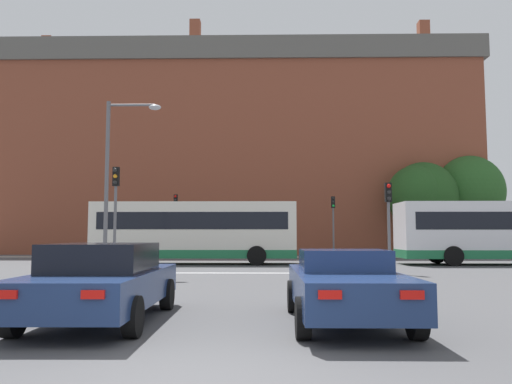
{
  "coord_description": "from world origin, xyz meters",
  "views": [
    {
      "loc": [
        0.7,
        -5.3,
        1.57
      ],
      "look_at": [
        0.23,
        21.26,
        3.85
      ],
      "focal_mm": 35.0,
      "sensor_mm": 36.0,
      "label": 1
    }
  ],
  "objects_px": {
    "traffic_light_near_right": "(389,212)",
    "street_lamp_junction": "(117,167)",
    "car_saloon_left": "(102,281)",
    "traffic_light_far_left": "(175,215)",
    "pedestrian_waiting": "(106,243)",
    "car_roadster_right": "(345,286)",
    "traffic_light_near_left": "(115,202)",
    "traffic_light_far_right": "(333,216)",
    "pedestrian_walking_east": "(245,242)",
    "bus_crossing_lead": "(195,231)"
  },
  "relations": [
    {
      "from": "car_saloon_left",
      "to": "traffic_light_near_right",
      "type": "height_order",
      "value": "traffic_light_near_right"
    },
    {
      "from": "car_roadster_right",
      "to": "traffic_light_near_left",
      "type": "xyz_separation_m",
      "value": [
        -7.68,
        11.67,
        2.29
      ]
    },
    {
      "from": "car_roadster_right",
      "to": "traffic_light_far_right",
      "type": "xyz_separation_m",
      "value": [
        3.3,
        25.46,
        2.17
      ]
    },
    {
      "from": "traffic_light_near_right",
      "to": "street_lamp_junction",
      "type": "xyz_separation_m",
      "value": [
        -11.11,
        -0.69,
        1.79
      ]
    },
    {
      "from": "pedestrian_waiting",
      "to": "traffic_light_far_left",
      "type": "bearing_deg",
      "value": -120.88
    },
    {
      "from": "traffic_light_far_left",
      "to": "car_roadster_right",
      "type": "bearing_deg",
      "value": -73.45
    },
    {
      "from": "car_saloon_left",
      "to": "traffic_light_far_right",
      "type": "distance_m",
      "value": 26.56
    },
    {
      "from": "traffic_light_far_right",
      "to": "pedestrian_waiting",
      "type": "xyz_separation_m",
      "value": [
        -16.0,
        0.95,
        -1.84
      ]
    },
    {
      "from": "car_roadster_right",
      "to": "pedestrian_waiting",
      "type": "distance_m",
      "value": 29.31
    },
    {
      "from": "pedestrian_walking_east",
      "to": "car_saloon_left",
      "type": "bearing_deg",
      "value": -65.97
    },
    {
      "from": "street_lamp_junction",
      "to": "traffic_light_far_left",
      "type": "bearing_deg",
      "value": 91.12
    },
    {
      "from": "car_saloon_left",
      "to": "traffic_light_near_left",
      "type": "relative_size",
      "value": 1.07
    },
    {
      "from": "car_roadster_right",
      "to": "traffic_light_near_right",
      "type": "relative_size",
      "value": 1.18
    },
    {
      "from": "traffic_light_near_right",
      "to": "pedestrian_walking_east",
      "type": "height_order",
      "value": "traffic_light_near_right"
    },
    {
      "from": "car_roadster_right",
      "to": "traffic_light_far_left",
      "type": "height_order",
      "value": "traffic_light_far_left"
    },
    {
      "from": "car_saloon_left",
      "to": "pedestrian_waiting",
      "type": "distance_m",
      "value": 27.56
    },
    {
      "from": "car_saloon_left",
      "to": "pedestrian_waiting",
      "type": "xyz_separation_m",
      "value": [
        -8.31,
        26.28,
        0.27
      ]
    },
    {
      "from": "traffic_light_near_left",
      "to": "traffic_light_far_right",
      "type": "xyz_separation_m",
      "value": [
        10.98,
        13.8,
        -0.12
      ]
    },
    {
      "from": "traffic_light_near_left",
      "to": "street_lamp_junction",
      "type": "height_order",
      "value": "street_lamp_junction"
    },
    {
      "from": "pedestrian_waiting",
      "to": "pedestrian_walking_east",
      "type": "height_order",
      "value": "pedestrian_walking_east"
    },
    {
      "from": "street_lamp_junction",
      "to": "traffic_light_near_left",
      "type": "bearing_deg",
      "value": 108.04
    },
    {
      "from": "traffic_light_near_right",
      "to": "traffic_light_far_left",
      "type": "relative_size",
      "value": 0.84
    },
    {
      "from": "car_roadster_right",
      "to": "pedestrian_walking_east",
      "type": "xyz_separation_m",
      "value": [
        -2.85,
        26.12,
        0.39
      ]
    },
    {
      "from": "car_roadster_right",
      "to": "pedestrian_walking_east",
      "type": "relative_size",
      "value": 2.45
    },
    {
      "from": "traffic_light_near_left",
      "to": "street_lamp_junction",
      "type": "distance_m",
      "value": 1.57
    },
    {
      "from": "car_saloon_left",
      "to": "traffic_light_near_right",
      "type": "relative_size",
      "value": 1.27
    },
    {
      "from": "car_saloon_left",
      "to": "traffic_light_far_left",
      "type": "relative_size",
      "value": 1.07
    },
    {
      "from": "traffic_light_near_left",
      "to": "pedestrian_walking_east",
      "type": "bearing_deg",
      "value": 71.51
    },
    {
      "from": "car_saloon_left",
      "to": "traffic_light_near_right",
      "type": "bearing_deg",
      "value": 54.06
    },
    {
      "from": "street_lamp_junction",
      "to": "pedestrian_walking_east",
      "type": "bearing_deg",
      "value": 73.2
    },
    {
      "from": "traffic_light_near_left",
      "to": "pedestrian_walking_east",
      "type": "relative_size",
      "value": 2.47
    },
    {
      "from": "car_roadster_right",
      "to": "traffic_light_near_right",
      "type": "distance_m",
      "value": 12.31
    },
    {
      "from": "bus_crossing_lead",
      "to": "pedestrian_waiting",
      "type": "bearing_deg",
      "value": -138.47
    },
    {
      "from": "traffic_light_near_right",
      "to": "pedestrian_walking_east",
      "type": "relative_size",
      "value": 2.08
    },
    {
      "from": "car_saloon_left",
      "to": "traffic_light_near_right",
      "type": "distance_m",
      "value": 14.14
    },
    {
      "from": "pedestrian_waiting",
      "to": "car_roadster_right",
      "type": "bearing_deg",
      "value": 179.42
    },
    {
      "from": "car_saloon_left",
      "to": "bus_crossing_lead",
      "type": "bearing_deg",
      "value": 91.79
    },
    {
      "from": "traffic_light_near_right",
      "to": "pedestrian_waiting",
      "type": "relative_size",
      "value": 2.19
    },
    {
      "from": "car_saloon_left",
      "to": "pedestrian_waiting",
      "type": "height_order",
      "value": "pedestrian_waiting"
    },
    {
      "from": "car_roadster_right",
      "to": "street_lamp_junction",
      "type": "xyz_separation_m",
      "value": [
        -7.43,
        10.92,
        3.65
      ]
    },
    {
      "from": "pedestrian_walking_east",
      "to": "traffic_light_far_right",
      "type": "bearing_deg",
      "value": 21.35
    },
    {
      "from": "traffic_light_near_right",
      "to": "pedestrian_walking_east",
      "type": "bearing_deg",
      "value": 114.21
    },
    {
      "from": "traffic_light_far_left",
      "to": "traffic_light_far_right",
      "type": "bearing_deg",
      "value": -2.85
    },
    {
      "from": "car_roadster_right",
      "to": "traffic_light_near_right",
      "type": "xyz_separation_m",
      "value": [
        3.68,
        11.6,
        1.86
      ]
    },
    {
      "from": "pedestrian_walking_east",
      "to": "car_roadster_right",
      "type": "bearing_deg",
      "value": -56.35
    },
    {
      "from": "traffic_light_far_right",
      "to": "pedestrian_walking_east",
      "type": "height_order",
      "value": "traffic_light_far_right"
    },
    {
      "from": "traffic_light_near_left",
      "to": "street_lamp_junction",
      "type": "xyz_separation_m",
      "value": [
        0.24,
        -0.75,
        1.36
      ]
    },
    {
      "from": "bus_crossing_lead",
      "to": "pedestrian_walking_east",
      "type": "distance_m",
      "value": 8.54
    },
    {
      "from": "street_lamp_junction",
      "to": "traffic_light_far_right",
      "type": "bearing_deg",
      "value": 53.57
    },
    {
      "from": "bus_crossing_lead",
      "to": "pedestrian_waiting",
      "type": "relative_size",
      "value": 6.38
    }
  ]
}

